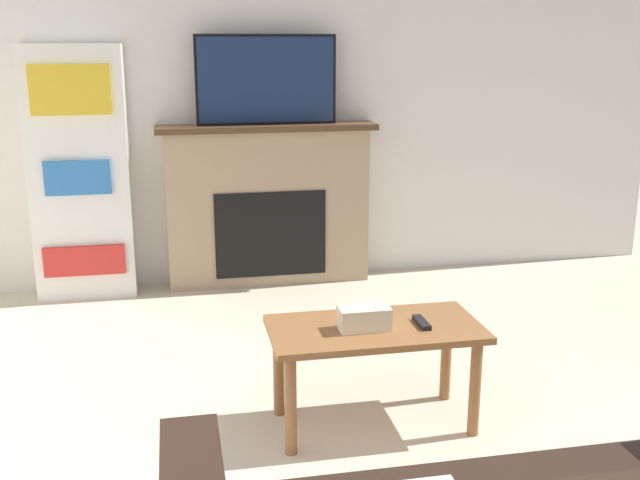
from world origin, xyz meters
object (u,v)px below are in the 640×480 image
fireplace (268,205)px  coffee_table (375,342)px  bookshelf (80,174)px  tv (266,80)px

fireplace → coffee_table: fireplace is taller
coffee_table → bookshelf: bookshelf is taller
tv → coffee_table: 2.36m
fireplace → tv: tv is taller
fireplace → coffee_table: 2.15m
tv → bookshelf: tv is taller
tv → fireplace: bearing=90.0°
fireplace → bookshelf: size_ratio=0.90×
bookshelf → fireplace: bearing=1.0°
tv → bookshelf: size_ratio=0.57×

